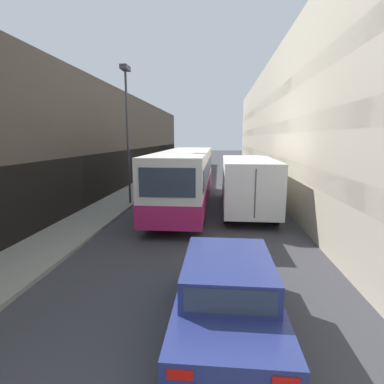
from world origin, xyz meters
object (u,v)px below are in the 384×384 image
object	(u,v)px
box_truck	(246,181)
street_lamp	(127,111)
car_hatchback	(228,294)
bus	(186,177)

from	to	relation	value
box_truck	street_lamp	bearing A→B (deg)	175.17
car_hatchback	bus	xyz separation A→B (m)	(-1.97, 10.64, 0.86)
bus	street_lamp	bearing A→B (deg)	-178.10
car_hatchback	bus	bearing A→B (deg)	100.47
bus	car_hatchback	bearing A→B (deg)	-79.53
bus	box_truck	xyz separation A→B (m)	(3.18, -0.63, -0.08)
box_truck	street_lamp	distance (m)	7.25
bus	street_lamp	size ratio (longest dim) A/B	1.65
street_lamp	car_hatchback	bearing A→B (deg)	-64.30
bus	street_lamp	xyz separation A→B (m)	(-3.11, -0.10, 3.49)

